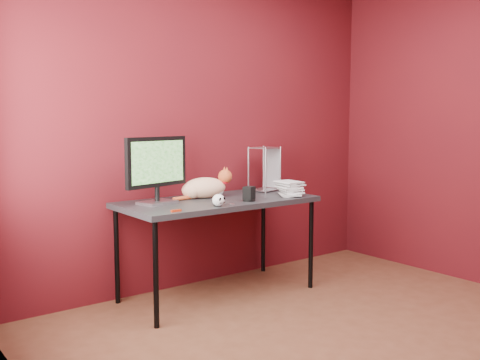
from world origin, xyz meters
TOP-DOWN VIEW (x-y plane):
  - room at (0.00, 0.00)m, footprint 3.52×3.52m
  - desk at (-0.15, 1.37)m, footprint 1.50×0.70m
  - monitor at (-0.62, 1.46)m, footprint 0.55×0.24m
  - cat at (-0.19, 1.49)m, footprint 0.51×0.26m
  - skull_mug at (-0.34, 1.09)m, footprint 0.09×0.09m
  - speaker at (-0.02, 1.16)m, footprint 0.10×0.10m
  - book_stack at (0.36, 1.23)m, footprint 0.25×0.26m
  - wire_rack at (0.45, 1.53)m, footprint 0.26×0.23m
  - pocket_knife at (-0.69, 1.08)m, footprint 0.07×0.02m
  - black_gadget at (-0.31, 1.14)m, footprint 0.06×0.04m
  - washer at (-0.22, 1.10)m, footprint 0.05×0.05m

SIDE VIEW (x-z plane):
  - desk at x=-0.15m, z-range 0.32..1.07m
  - washer at x=-0.22m, z-range 0.75..0.75m
  - pocket_knife at x=-0.69m, z-range 0.75..0.76m
  - black_gadget at x=-0.31m, z-range 0.75..0.78m
  - skull_mug at x=-0.34m, z-range 0.75..0.84m
  - speaker at x=-0.02m, z-range 0.75..0.86m
  - cat at x=-0.19m, z-range 0.71..0.95m
  - wire_rack at x=0.45m, z-range 0.75..1.13m
  - monitor at x=-0.62m, z-range 0.78..1.26m
  - book_stack at x=0.36m, z-range 0.75..2.03m
  - room at x=0.00m, z-range 0.14..2.75m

